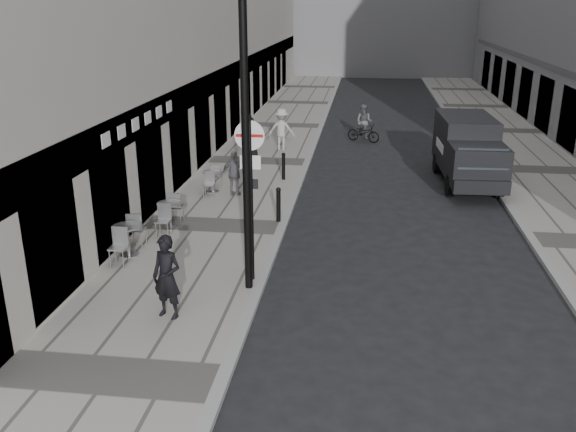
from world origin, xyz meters
name	(u,v)px	position (x,y,z in m)	size (l,w,h in m)	color
sidewalk	(258,162)	(-2.00, 18.00, 0.06)	(4.00, 60.00, 0.12)	gray
far_sidewalk	(537,171)	(9.00, 18.00, 0.06)	(4.00, 60.00, 0.12)	gray
walking_man	(167,277)	(-1.59, 4.88, 1.01)	(0.65, 0.43, 1.78)	black
sign_post	(250,178)	(-0.20, 6.87, 2.60)	(0.66, 0.10, 3.87)	black
lamppost	(245,128)	(-0.20, 6.43, 3.81)	(0.30, 0.30, 6.63)	black
bollard_near	(278,206)	(-0.15, 10.88, 0.61)	(0.13, 0.13, 0.98)	black
bollard_far	(284,167)	(-0.60, 15.36, 0.59)	(0.12, 0.12, 0.93)	black
panel_van	(468,148)	(5.99, 16.15, 1.32)	(2.03, 5.05, 2.35)	black
cyclist	(364,127)	(2.23, 22.66, 0.68)	(1.71, 1.17, 1.75)	black
pedestrian_a	(235,173)	(-1.96, 13.23, 0.88)	(0.89, 0.37, 1.52)	slate
pedestrian_b	(282,129)	(-1.31, 20.07, 1.02)	(1.16, 0.67, 1.80)	#AEA8A1
pedestrian_c	(250,139)	(-2.34, 17.99, 1.01)	(0.87, 0.57, 1.79)	black
cafe_table_near	(128,238)	(-3.60, 7.84, 0.60)	(0.74, 1.68, 0.96)	#AAAAAC
cafe_table_mid	(170,213)	(-3.14, 9.87, 0.59)	(0.72, 1.61, 0.92)	#A4A4A6
cafe_table_far	(213,180)	(-2.80, 13.54, 0.54)	(0.65, 1.47, 0.84)	#AAAAAC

